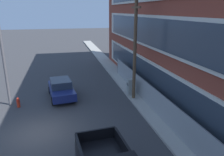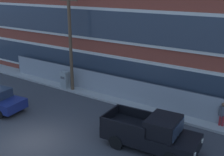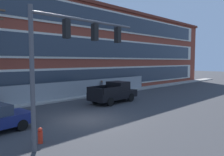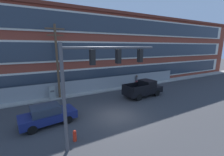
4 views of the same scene
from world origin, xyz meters
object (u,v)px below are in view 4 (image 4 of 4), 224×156
(pedestrian_near_cabinet, at_px, (137,80))
(pickup_truck_black, at_px, (144,89))
(fire_hydrant, at_px, (75,136))
(traffic_signal_mast, at_px, (97,71))
(electrical_cabinet, at_px, (52,93))
(utility_pole_near_corner, at_px, (57,60))
(sedan_navy, at_px, (48,115))

(pedestrian_near_cabinet, bearing_deg, pickup_truck_black, -118.23)
(pickup_truck_black, distance_m, fire_hydrant, 11.30)
(traffic_signal_mast, distance_m, pedestrian_near_cabinet, 15.66)
(electrical_cabinet, xyz_separation_m, pedestrian_near_cabinet, (12.74, 0.49, 0.19))
(pickup_truck_black, distance_m, utility_pole_near_corner, 10.97)
(pickup_truck_black, bearing_deg, fire_hydrant, -153.40)
(sedan_navy, bearing_deg, traffic_signal_mast, -56.26)
(sedan_navy, height_order, electrical_cabinet, electrical_cabinet)
(utility_pole_near_corner, xyz_separation_m, pedestrian_near_cabinet, (11.92, 0.47, -3.71))
(pickup_truck_black, bearing_deg, pedestrian_near_cabinet, 61.77)
(traffic_signal_mast, relative_size, utility_pole_near_corner, 0.75)
(pickup_truck_black, relative_size, utility_pole_near_corner, 0.62)
(traffic_signal_mast, height_order, pickup_truck_black, traffic_signal_mast)
(traffic_signal_mast, distance_m, sedan_navy, 6.20)
(pedestrian_near_cabinet, bearing_deg, fire_hydrant, -142.54)
(traffic_signal_mast, relative_size, electrical_cabinet, 4.10)
(pickup_truck_black, xyz_separation_m, electrical_cabinet, (-10.30, 4.06, -0.16))
(pedestrian_near_cabinet, bearing_deg, traffic_signal_mast, -137.19)
(pedestrian_near_cabinet, distance_m, fire_hydrant, 15.81)
(pedestrian_near_cabinet, relative_size, fire_hydrant, 2.17)
(traffic_signal_mast, xyz_separation_m, pickup_truck_black, (8.71, 5.79, -3.76))
(utility_pole_near_corner, relative_size, fire_hydrant, 11.01)
(electrical_cabinet, height_order, fire_hydrant, electrical_cabinet)
(sedan_navy, bearing_deg, pickup_truck_black, 8.87)
(pickup_truck_black, distance_m, pedestrian_near_cabinet, 5.16)
(fire_hydrant, bearing_deg, utility_pole_near_corner, 86.10)
(traffic_signal_mast, bearing_deg, pedestrian_near_cabinet, 42.81)
(pedestrian_near_cabinet, height_order, fire_hydrant, pedestrian_near_cabinet)
(electrical_cabinet, bearing_deg, traffic_signal_mast, -80.85)
(electrical_cabinet, relative_size, fire_hydrant, 2.01)
(traffic_signal_mast, xyz_separation_m, utility_pole_near_corner, (-0.76, 9.86, -0.01))
(pickup_truck_black, height_order, sedan_navy, pickup_truck_black)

